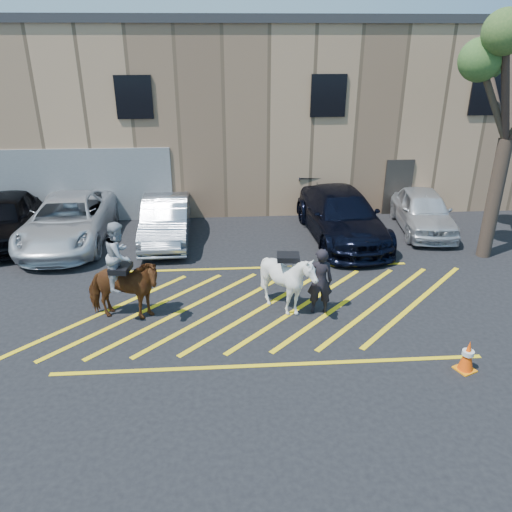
{
  "coord_description": "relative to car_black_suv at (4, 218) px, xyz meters",
  "views": [
    {
      "loc": [
        -0.95,
        -11.77,
        6.64
      ],
      "look_at": [
        -0.12,
        0.2,
        1.3
      ],
      "focal_mm": 35.0,
      "sensor_mm": 36.0,
      "label": 1
    }
  ],
  "objects": [
    {
      "name": "car_silver_sedan",
      "position": [
        5.59,
        -0.31,
        -0.08
      ],
      "size": [
        1.68,
        4.52,
        1.48
      ],
      "primitive_type": "imported",
      "rotation": [
        0.0,
        0.0,
        0.03
      ],
      "color": "#91959E",
      "rests_on": "ground"
    },
    {
      "name": "handler",
      "position": [
        10.01,
        -5.64,
        0.07
      ],
      "size": [
        0.68,
        0.48,
        1.78
      ],
      "primitive_type": "imported",
      "rotation": [
        0.0,
        0.0,
        3.06
      ],
      "color": "black",
      "rests_on": "ground"
    },
    {
      "name": "mounted_bay",
      "position": [
        5.05,
        -5.65,
        0.23
      ],
      "size": [
        2.1,
        1.2,
        2.61
      ],
      "color": "brown",
      "rests_on": "ground"
    },
    {
      "name": "saddled_white",
      "position": [
        9.18,
        -5.58,
        0.06
      ],
      "size": [
        1.55,
        1.71,
        1.74
      ],
      "color": "white",
      "rests_on": "ground"
    },
    {
      "name": "car_black_suv",
      "position": [
        0.0,
        0.0,
        0.0
      ],
      "size": [
        2.41,
        5.0,
        1.64
      ],
      "primitive_type": "imported",
      "rotation": [
        0.0,
        0.0,
        0.1
      ],
      "color": "black",
      "rests_on": "ground"
    },
    {
      "name": "hatching_zone",
      "position": [
        8.54,
        -5.38,
        -0.82
      ],
      "size": [
        12.6,
        5.12,
        0.01
      ],
      "color": "yellow",
      "rests_on": "ground"
    },
    {
      "name": "ground",
      "position": [
        8.54,
        -5.08,
        -0.82
      ],
      "size": [
        90.0,
        90.0,
        0.0
      ],
      "primitive_type": "plane",
      "color": "black",
      "rests_on": "ground"
    },
    {
      "name": "car_blue_suv",
      "position": [
        11.74,
        -0.53,
        0.0
      ],
      "size": [
        2.75,
        5.86,
        1.65
      ],
      "primitive_type": "imported",
      "rotation": [
        0.0,
        0.0,
        0.08
      ],
      "color": "black",
      "rests_on": "ground"
    },
    {
      "name": "traffic_cone",
      "position": [
        12.72,
        -8.33,
        -0.46
      ],
      "size": [
        0.5,
        0.5,
        0.73
      ],
      "color": "orange",
      "rests_on": "ground"
    },
    {
      "name": "warehouse",
      "position": [
        8.53,
        6.91,
        2.83
      ],
      "size": [
        32.42,
        10.2,
        7.3
      ],
      "color": "tan",
      "rests_on": "ground"
    },
    {
      "name": "car_white_suv",
      "position": [
        14.9,
        0.04,
        -0.08
      ],
      "size": [
        2.24,
        4.52,
        1.48
      ],
      "primitive_type": "imported",
      "rotation": [
        0.0,
        0.0,
        -0.12
      ],
      "color": "silver",
      "rests_on": "ground"
    },
    {
      "name": "car_white_pickup",
      "position": [
        2.27,
        -0.28,
        -0.04
      ],
      "size": [
        2.72,
        5.71,
        1.57
      ],
      "primitive_type": "imported",
      "rotation": [
        0.0,
        0.0,
        0.02
      ],
      "color": "silver",
      "rests_on": "ground"
    }
  ]
}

